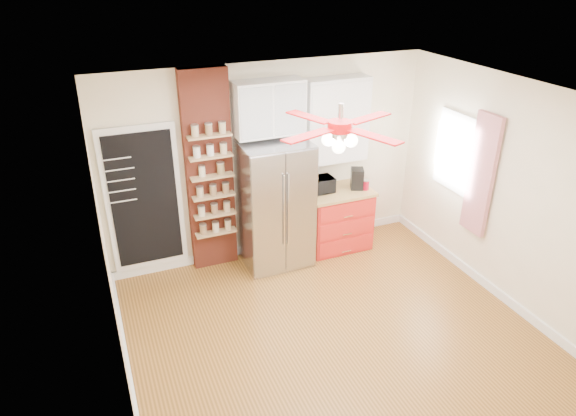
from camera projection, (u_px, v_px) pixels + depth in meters
name	position (u px, v px, depth m)	size (l,w,h in m)	color
floor	(331.00, 329.00, 5.93)	(4.50, 4.50, 0.00)	#9B6527
ceiling	(341.00, 98.00, 4.73)	(4.50, 4.50, 0.00)	white
wall_back	(269.00, 162.00, 6.99)	(4.50, 0.02, 2.70)	#FEF1CC
wall_front	(462.00, 350.00, 3.67)	(4.50, 0.02, 2.70)	#FEF1CC
wall_left	(110.00, 272.00, 4.57)	(0.02, 4.00, 2.70)	#FEF1CC
wall_right	(505.00, 193.00, 6.09)	(0.02, 4.00, 2.70)	#FEF1CC
chalkboard	(144.00, 200.00, 6.49)	(0.95, 0.05, 1.95)	white
brick_pillar	(209.00, 173.00, 6.63)	(0.60, 0.16, 2.70)	brown
fridge	(275.00, 205.00, 6.87)	(0.90, 0.70, 1.75)	#A7A7AB
upper_glass_cabinet	(269.00, 108.00, 6.47)	(0.90, 0.35, 0.70)	white
red_cabinet	(337.00, 219.00, 7.43)	(0.94, 0.64, 0.90)	red
upper_shelf_unit	(336.00, 120.00, 6.94)	(0.90, 0.30, 1.15)	white
window	(456.00, 153.00, 6.74)	(0.04, 0.75, 1.05)	white
curtain	(481.00, 175.00, 6.31)	(0.06, 0.40, 1.55)	red
ceiling_fan	(340.00, 127.00, 4.85)	(1.40, 1.40, 0.44)	silver
toaster_oven	(319.00, 185.00, 7.14)	(0.39, 0.26, 0.21)	black
coffee_maker	(357.00, 179.00, 7.25)	(0.17, 0.20, 0.29)	black
canister_left	(365.00, 185.00, 7.24)	(0.10, 0.10, 0.14)	#A3091F
canister_right	(358.00, 182.00, 7.31)	(0.10, 0.10, 0.15)	red
pantry_jar_oats	(202.00, 171.00, 6.46)	(0.08, 0.08, 0.13)	beige
pantry_jar_beans	(221.00, 168.00, 6.53)	(0.10, 0.10, 0.14)	olive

